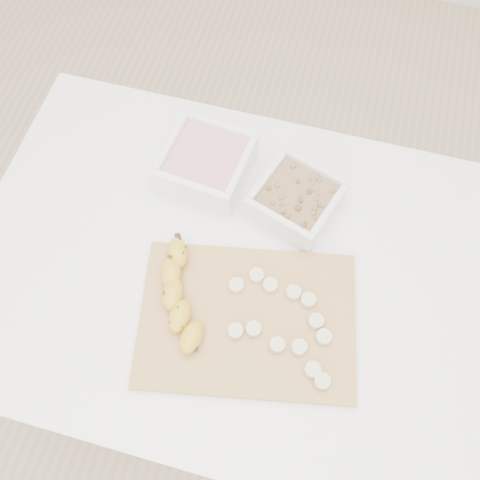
% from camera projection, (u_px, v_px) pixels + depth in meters
% --- Properties ---
extents(ground, '(3.50, 3.50, 0.00)m').
position_uv_depth(ground, '(237.00, 361.00, 1.66)').
color(ground, '#C6AD89').
rests_on(ground, ground).
extents(table, '(1.00, 0.70, 0.75)m').
position_uv_depth(table, '(236.00, 287.00, 1.07)').
color(table, white).
rests_on(table, ground).
extents(bowl_yogurt, '(0.17, 0.17, 0.07)m').
position_uv_depth(bowl_yogurt, '(206.00, 163.00, 1.03)').
color(bowl_yogurt, white).
rests_on(bowl_yogurt, table).
extents(bowl_granola, '(0.18, 0.18, 0.07)m').
position_uv_depth(bowl_granola, '(296.00, 200.00, 1.00)').
color(bowl_granola, white).
rests_on(bowl_granola, table).
extents(cutting_board, '(0.42, 0.33, 0.01)m').
position_uv_depth(cutting_board, '(247.00, 320.00, 0.93)').
color(cutting_board, '#B57E49').
rests_on(cutting_board, table).
extents(banana, '(0.11, 0.21, 0.04)m').
position_uv_depth(banana, '(181.00, 297.00, 0.92)').
color(banana, gold).
rests_on(banana, cutting_board).
extents(banana_slices, '(0.21, 0.18, 0.02)m').
position_uv_depth(banana_slices, '(285.00, 322.00, 0.91)').
color(banana_slices, beige).
rests_on(banana_slices, cutting_board).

